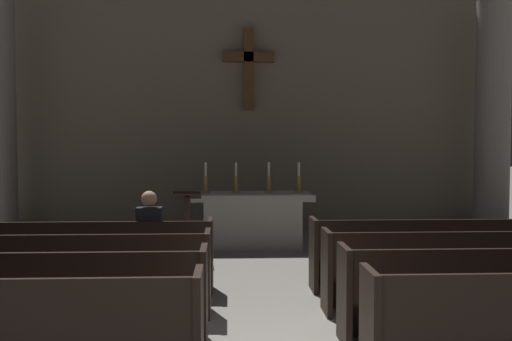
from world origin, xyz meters
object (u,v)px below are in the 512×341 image
(candlestick_outer_left, at_px, (206,184))
(lone_worshipper, at_px, (150,239))
(pew_left_row_2, at_px, (23,299))
(lectern, at_px, (188,228))
(pew_right_row_3, at_px, (473,270))
(altar, at_px, (252,219))
(candlestick_inner_left, at_px, (236,183))
(pew_left_row_3, at_px, (55,275))
(candlestick_outer_right, at_px, (299,183))
(pew_left_row_4, at_px, (79,257))
(pew_right_row_4, at_px, (441,253))
(candlestick_inner_right, at_px, (269,183))
(column_right_fourth, at_px, (493,97))

(candlestick_outer_left, distance_m, lone_worshipper, 3.23)
(pew_left_row_2, distance_m, lectern, 4.20)
(pew_right_row_3, xyz_separation_m, altar, (-2.35, 4.19, 0.06))
(pew_right_row_3, height_order, lectern, lectern)
(pew_left_row_2, distance_m, candlestick_inner_left, 5.65)
(pew_left_row_3, bearing_deg, lone_worshipper, 49.48)
(lectern, bearing_deg, pew_left_row_2, -107.27)
(lectern, distance_m, lone_worshipper, 1.97)
(pew_right_row_3, xyz_separation_m, candlestick_outer_right, (-1.50, 4.19, 0.70))
(pew_left_row_4, bearing_deg, pew_right_row_4, 0.00)
(pew_left_row_2, relative_size, lone_worshipper, 2.59)
(pew_left_row_4, height_order, candlestick_inner_right, candlestick_inner_right)
(column_right_fourth, distance_m, candlestick_inner_left, 5.71)
(candlestick_outer_left, xyz_separation_m, candlestick_inner_left, (0.55, 0.00, 0.00))
(pew_right_row_4, bearing_deg, lectern, 150.21)
(lectern, bearing_deg, candlestick_outer_right, 31.59)
(column_right_fourth, relative_size, candlestick_inner_left, 10.59)
(pew_right_row_4, distance_m, candlestick_inner_right, 3.84)
(pew_left_row_4, relative_size, altar, 1.55)
(pew_right_row_3, bearing_deg, candlestick_outer_right, 109.67)
(candlestick_inner_right, bearing_deg, candlestick_inner_left, 180.00)
(candlestick_inner_left, distance_m, candlestick_inner_right, 0.60)
(candlestick_inner_right, relative_size, lectern, 0.48)
(column_right_fourth, bearing_deg, pew_left_row_4, -149.16)
(pew_left_row_4, xyz_separation_m, lectern, (1.25, 1.97, 0.07))
(pew_left_row_4, distance_m, lectern, 2.34)
(pew_left_row_2, height_order, candlestick_outer_right, candlestick_outer_right)
(pew_left_row_2, xyz_separation_m, altar, (2.35, 5.21, 0.06))
(pew_right_row_3, bearing_deg, lone_worshipper, 164.43)
(candlestick_inner_left, relative_size, candlestick_inner_right, 1.00)
(pew_right_row_4, relative_size, candlestick_inner_left, 6.14)
(candlestick_inner_left, height_order, candlestick_inner_right, same)
(pew_left_row_4, relative_size, pew_right_row_4, 1.00)
(pew_left_row_2, height_order, lectern, lectern)
(pew_left_row_3, xyz_separation_m, candlestick_outer_left, (1.50, 4.19, 0.70))
(pew_left_row_3, height_order, candlestick_outer_right, candlestick_outer_right)
(altar, xyz_separation_m, candlestick_inner_left, (-0.30, 0.00, 0.65))
(candlestick_inner_right, height_order, candlestick_outer_right, same)
(pew_right_row_4, distance_m, candlestick_outer_right, 3.58)
(altar, relative_size, candlestick_outer_left, 3.96)
(pew_left_row_3, xyz_separation_m, altar, (2.35, 4.19, 0.06))
(altar, bearing_deg, candlestick_outer_right, 0.00)
(column_right_fourth, xyz_separation_m, lone_worshipper, (-6.46, -4.36, -2.17))
(pew_right_row_3, bearing_deg, altar, 119.25)
(candlestick_inner_left, bearing_deg, lectern, -123.73)
(column_right_fourth, bearing_deg, candlestick_outer_left, -168.23)
(pew_right_row_4, height_order, lectern, lectern)
(altar, relative_size, lectern, 1.91)
(candlestick_outer_left, relative_size, candlestick_outer_right, 1.00)
(pew_right_row_4, height_order, altar, altar)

